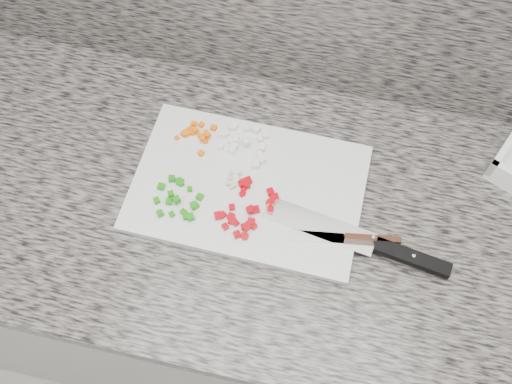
{
  "coord_description": "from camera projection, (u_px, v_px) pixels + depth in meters",
  "views": [
    {
      "loc": [
        0.06,
        0.97,
        1.86
      ],
      "look_at": [
        -0.05,
        1.44,
        0.93
      ],
      "focal_mm": 40.0,
      "sensor_mm": 36.0,
      "label": 1
    }
  ],
  "objects": [
    {
      "name": "cutting_board",
      "position": [
        248.0,
        188.0,
        1.08
      ],
      "size": [
        0.44,
        0.3,
        0.01
      ],
      "primitive_type": "cube",
      "rotation": [
        0.0,
        0.0,
        -0.02
      ],
      "color": "silver",
      "rests_on": "countertop"
    },
    {
      "name": "paring_knife",
      "position": [
        358.0,
        239.0,
        1.02
      ],
      "size": [
        0.2,
        0.04,
        0.02
      ],
      "rotation": [
        0.0,
        0.0,
        0.15
      ],
      "color": "silver",
      "rests_on": "cutting_board"
    },
    {
      "name": "carrot_pile",
      "position": [
        197.0,
        133.0,
        1.12
      ],
      "size": [
        0.08,
        0.08,
        0.02
      ],
      "color": "orange",
      "rests_on": "cutting_board"
    },
    {
      "name": "red_pepper_pile",
      "position": [
        247.0,
        210.0,
        1.04
      ],
      "size": [
        0.11,
        0.13,
        0.02
      ],
      "color": "#BA020C",
      "rests_on": "cutting_board"
    },
    {
      "name": "onion_pile",
      "position": [
        244.0,
        142.0,
        1.11
      ],
      "size": [
        0.1,
        0.1,
        0.02
      ],
      "color": "white",
      "rests_on": "cutting_board"
    },
    {
      "name": "cabinet",
      "position": [
        275.0,
        288.0,
        1.48
      ],
      "size": [
        3.92,
        0.62,
        0.86
      ],
      "primitive_type": "cube",
      "color": "beige",
      "rests_on": "ground"
    },
    {
      "name": "countertop",
      "position": [
        282.0,
        212.0,
        1.09
      ],
      "size": [
        3.96,
        0.64,
        0.04
      ],
      "primitive_type": "cube",
      "color": "#69645C",
      "rests_on": "cabinet"
    },
    {
      "name": "green_pepper_pile",
      "position": [
        179.0,
        199.0,
        1.05
      ],
      "size": [
        0.09,
        0.09,
        0.02
      ],
      "color": "#19810B",
      "rests_on": "cutting_board"
    },
    {
      "name": "chef_knife",
      "position": [
        380.0,
        247.0,
        1.01
      ],
      "size": [
        0.34,
        0.09,
        0.02
      ],
      "rotation": [
        0.0,
        0.0,
        -0.16
      ],
      "color": "silver",
      "rests_on": "cutting_board"
    },
    {
      "name": "garlic_pile",
      "position": [
        234.0,
        182.0,
        1.07
      ],
      "size": [
        0.04,
        0.05,
        0.01
      ],
      "color": "beige",
      "rests_on": "cutting_board"
    }
  ]
}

